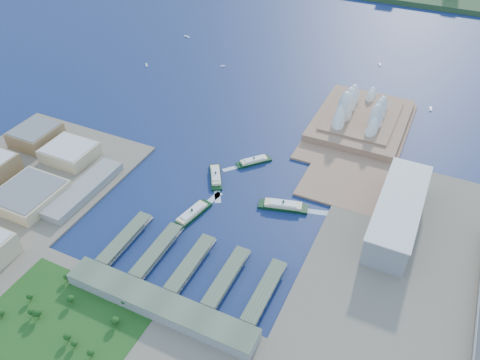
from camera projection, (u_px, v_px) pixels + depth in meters
The scene contains 18 objects.
ground at pixel (213, 219), 549.93m from camera, with size 3000.00×3000.00×0.00m, color #0E1943.
east_land at pixel (416, 328), 433.57m from camera, with size 240.00×500.00×3.00m, color #776C5C.
peninsula at pixel (359, 130), 695.55m from camera, with size 135.00×220.00×3.00m, color #986E53.
opera_house at pixel (364, 106), 691.25m from camera, with size 134.00×180.00×58.00m, color white, non-canonical shape.
toaster_building at pixel (398, 213), 527.95m from camera, with size 45.00×155.00×35.00m, color gray.
west_buildings at pixel (6, 184), 574.07m from camera, with size 200.00×280.00×27.00m, color olive, non-canonical shape.
ferry_wharves at pixel (191, 264), 489.67m from camera, with size 184.00×90.00×9.30m, color #4F5E47, non-canonical shape.
terminal_building at pixel (160, 305), 444.47m from camera, with size 200.00×28.00×12.00m, color gray.
park at pixel (58, 320), 429.70m from camera, with size 150.00×110.00×16.00m, color #194714, non-canonical shape.
ferry_a at pixel (216, 175), 606.33m from camera, with size 13.51×53.09×10.04m, color black, non-canonical shape.
ferry_b at pixel (254, 160), 632.35m from camera, with size 12.42×48.80×9.23m, color black, non-canonical shape.
ferry_c at pixel (192, 213), 550.15m from camera, with size 14.56×57.21×10.82m, color black, non-canonical shape.
ferry_d at pixel (283, 204), 561.14m from camera, with size 15.14×59.47×11.25m, color black, non-canonical shape.
boat_a at pixel (146, 65), 869.14m from camera, with size 3.36×13.46×2.60m, color white, non-canonical shape.
boat_b at pixel (223, 66), 866.23m from camera, with size 3.03×8.65×2.34m, color white, non-canonical shape.
boat_c at pixel (431, 109), 744.89m from camera, with size 3.60×12.35×2.78m, color white, non-canonical shape.
boat_d at pixel (187, 36), 975.21m from camera, with size 3.38×15.44×2.61m, color white, non-canonical shape.
boat_e at pixel (380, 64), 870.96m from camera, with size 3.23×10.15×2.49m, color white, non-canonical shape.
Camera 1 is at (200.48, -346.57, 381.05)m, focal length 35.00 mm.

